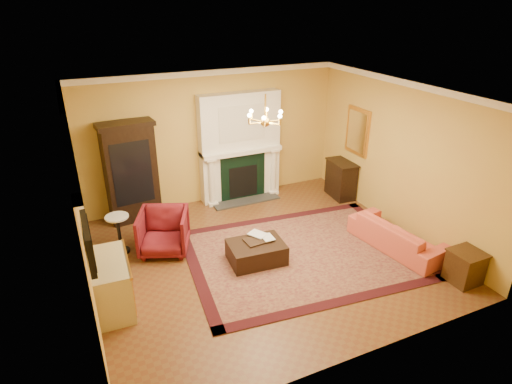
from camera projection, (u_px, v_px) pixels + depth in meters
floor at (264, 256)px, 7.99m from camera, size 6.00×5.50×0.02m
ceiling at (265, 94)px, 6.73m from camera, size 6.00×5.50×0.02m
wall_back at (212, 138)px, 9.65m from camera, size 6.00×0.02×3.00m
wall_front at (364, 265)px, 5.08m from camera, size 6.00×0.02×3.00m
wall_left at (79, 215)px, 6.23m from camera, size 0.02×5.50×3.00m
wall_right at (401, 157)px, 8.49m from camera, size 0.02×5.50×3.00m
fireplace at (240, 149)px, 9.84m from camera, size 1.90×0.70×2.50m
crown_molding at (242, 87)px, 7.55m from camera, size 6.00×5.50×0.12m
doorway at (80, 197)px, 7.85m from camera, size 0.08×1.05×2.10m
tv_panel at (88, 243)px, 5.82m from camera, size 0.09×0.95×0.58m
gilt_mirror at (357, 131)px, 9.57m from camera, size 0.06×0.76×1.05m
chandelier at (265, 119)px, 6.90m from camera, size 0.63×0.55×0.53m
oriental_rug at (302, 254)px, 8.01m from camera, size 4.45×3.51×0.02m
china_cabinet at (131, 174)px, 8.91m from camera, size 1.07×0.57×2.05m
wingback_armchair at (163, 230)px, 7.95m from camera, size 1.12×1.09×0.90m
pedestal_table at (119, 231)px, 7.91m from camera, size 0.43×0.43×0.76m
commode at (112, 284)px, 6.51m from camera, size 0.57×1.13×0.83m
coral_sofa at (398, 231)px, 8.07m from camera, size 0.82×1.97×0.75m
end_table at (465, 268)px, 7.15m from camera, size 0.48×0.48×0.55m
console_table at (341, 180)px, 10.18m from camera, size 0.50×0.79×0.85m
leather_ottoman at (256, 252)px, 7.72m from camera, size 1.03×0.78×0.36m
ottoman_tray at (257, 240)px, 7.71m from camera, size 0.44×0.35×0.03m
book_a at (254, 230)px, 7.70m from camera, size 0.22×0.15×0.32m
book_b at (263, 233)px, 7.67m from camera, size 0.20×0.02×0.27m
topiary_left at (214, 141)px, 9.45m from camera, size 0.18×0.18×0.48m
topiary_right at (268, 135)px, 9.95m from camera, size 0.16×0.16×0.42m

